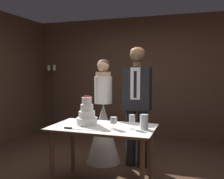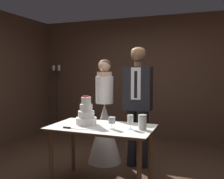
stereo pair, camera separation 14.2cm
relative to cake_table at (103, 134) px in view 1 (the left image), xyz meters
The scene contains 10 objects.
wall_back 2.63m from the cake_table, 88.44° to the left, with size 5.40×0.12×2.64m, color #513828.
cake_table is the anchor object (origin of this frame).
tiered_cake 0.32m from the cake_table, behind, with size 0.27×0.27×0.38m.
cake_knife 0.38m from the cake_table, 137.23° to the right, with size 0.44×0.04×0.02m.
wine_glass_near 0.28m from the cake_table, 26.83° to the right, with size 0.08×0.08×0.15m.
wine_glass_middle 0.45m from the cake_table, ahead, with size 0.07×0.07×0.17m.
hurricane_candle 0.56m from the cake_table, ahead, with size 0.10×0.10×0.18m.
bride 0.82m from the cake_table, 109.38° to the left, with size 0.54×0.54×1.65m.
groom 0.90m from the cake_table, 70.61° to the left, with size 0.41×0.25×1.82m.
candle_stand 3.07m from the cake_table, 133.35° to the left, with size 0.28×0.28×1.61m.
Camera 1 is at (1.01, -3.01, 1.47)m, focal length 40.00 mm.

